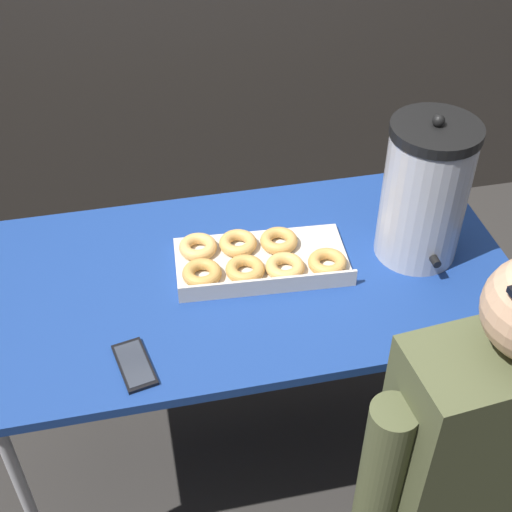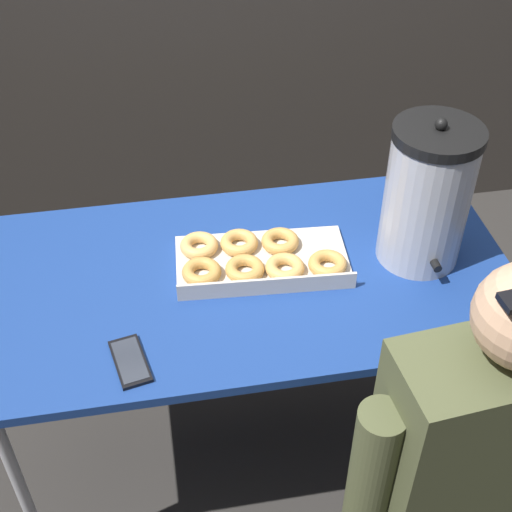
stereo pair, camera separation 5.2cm
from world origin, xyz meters
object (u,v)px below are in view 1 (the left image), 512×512
(donut_box, at_px, (257,260))
(person_seated, at_px, (470,490))
(coffee_urn, at_px, (424,191))
(cell_phone, at_px, (134,365))

(donut_box, bearing_deg, person_seated, -58.62)
(person_seated, bearing_deg, donut_box, -67.90)
(donut_box, distance_m, coffee_urn, 0.48)
(coffee_urn, xyz_separation_m, cell_phone, (-0.80, -0.26, -0.20))
(donut_box, relative_size, cell_phone, 2.94)
(coffee_urn, bearing_deg, donut_box, 177.15)
(donut_box, bearing_deg, coffee_urn, 1.02)
(donut_box, relative_size, coffee_urn, 1.13)
(cell_phone, xyz_separation_m, person_seated, (0.71, -0.38, -0.16))
(donut_box, height_order, coffee_urn, coffee_urn)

